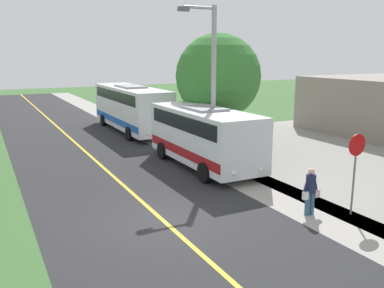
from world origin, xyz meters
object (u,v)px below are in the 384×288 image
object	(u,v)px
transit_bus_rear	(131,106)
tree_curbside	(218,77)
shuttle_bus_front	(204,134)
pedestrian_with_bags	(310,190)
stop_sign	(356,160)
street_light_pole	(211,80)

from	to	relation	value
transit_bus_rear	tree_curbside	bearing A→B (deg)	110.86
shuttle_bus_front	pedestrian_with_bags	xyz separation A→B (m)	(-0.21, 7.28, -0.74)
shuttle_bus_front	stop_sign	bearing A→B (deg)	100.92
transit_bus_rear	tree_curbside	distance (m)	8.34
street_light_pole	tree_curbside	bearing A→B (deg)	-125.08
shuttle_bus_front	stop_sign	distance (m)	8.09
stop_sign	street_light_pole	world-z (taller)	street_light_pole
pedestrian_with_bags	street_light_pole	distance (m)	7.91
shuttle_bus_front	transit_bus_rear	xyz separation A→B (m)	(0.01, -10.94, 0.17)
stop_sign	tree_curbside	xyz separation A→B (m)	(-1.30, -11.41, 2.26)
stop_sign	tree_curbside	world-z (taller)	tree_curbside
shuttle_bus_front	tree_curbside	size ratio (longest dim) A/B	1.14
transit_bus_rear	stop_sign	distance (m)	18.94
transit_bus_rear	tree_curbside	size ratio (longest dim) A/B	1.52
transit_bus_rear	street_light_pole	xyz separation A→B (m)	(-0.32, 11.06, 2.46)
shuttle_bus_front	street_light_pole	distance (m)	2.65
shuttle_bus_front	transit_bus_rear	size ratio (longest dim) A/B	0.75
street_light_pole	tree_curbside	xyz separation A→B (m)	(-2.53, -3.60, -0.05)
pedestrian_with_bags	stop_sign	size ratio (longest dim) A/B	0.58
shuttle_bus_front	street_light_pole	size ratio (longest dim) A/B	0.99
street_light_pole	tree_curbside	world-z (taller)	street_light_pole
transit_bus_rear	pedestrian_with_bags	distance (m)	18.24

